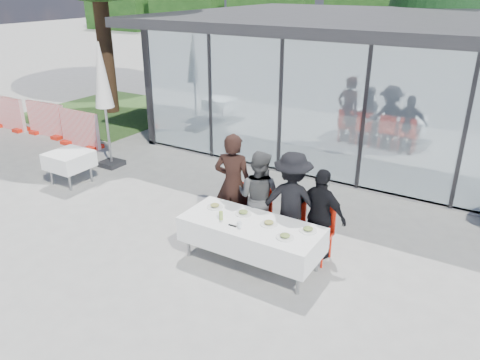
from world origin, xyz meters
name	(u,v)px	position (x,y,z in m)	size (l,w,h in m)	color
ground	(217,261)	(0.00, 0.00, 0.00)	(90.00, 90.00, 0.00)	#97968F
pavilion	(451,68)	(2.00, 8.16, 2.15)	(14.80, 8.80, 3.44)	gray
treeline	(436,16)	(-2.00, 28.00, 2.20)	(62.50, 2.00, 4.40)	#173A12
dining_table	(251,234)	(0.51, 0.24, 0.54)	(2.26, 0.96, 0.75)	white
diner_a	(233,184)	(-0.31, 1.00, 0.94)	(0.68, 0.68, 1.88)	black
diner_chair_a	(233,205)	(-0.31, 0.99, 0.54)	(0.44, 0.44, 0.97)	red
diner_b	(259,196)	(0.22, 1.00, 0.83)	(0.80, 0.80, 1.65)	#4E4E4E
diner_chair_b	(258,212)	(0.22, 0.99, 0.54)	(0.44, 0.44, 0.97)	red
diner_c	(292,202)	(0.85, 1.00, 0.88)	(1.13, 1.13, 1.75)	black
diner_chair_c	(291,221)	(0.85, 0.99, 0.54)	(0.44, 0.44, 0.97)	red
diner_d	(321,215)	(1.37, 1.00, 0.78)	(0.92, 0.92, 1.56)	black
diner_chair_d	(319,228)	(1.37, 0.99, 0.54)	(0.44, 0.44, 0.97)	red
plate_a	(215,206)	(-0.28, 0.39, 0.77)	(0.27, 0.27, 0.07)	silver
plate_b	(243,213)	(0.25, 0.42, 0.77)	(0.27, 0.27, 0.07)	silver
plate_c	(269,223)	(0.78, 0.33, 0.77)	(0.27, 0.27, 0.07)	silver
plate_d	(308,230)	(1.38, 0.46, 0.77)	(0.27, 0.27, 0.07)	silver
plate_extra	(285,236)	(1.18, 0.09, 0.77)	(0.27, 0.27, 0.07)	silver
juice_bottle	(221,216)	(0.05, 0.07, 0.82)	(0.06, 0.06, 0.15)	#8BA946
drinking_glasses	(239,225)	(0.43, 0.00, 0.80)	(0.07, 0.07, 0.10)	silver
folded_eyeglasses	(232,226)	(0.32, -0.01, 0.76)	(0.14, 0.03, 0.01)	black
spare_table_left	(69,160)	(-4.63, 0.97, 0.55)	(0.86, 0.86, 0.74)	white
market_umbrella	(103,85)	(-4.66, 2.21, 2.02)	(0.50, 0.50, 3.00)	black
grass_patch	(112,111)	(-8.50, 6.00, 0.01)	(5.00, 5.00, 0.02)	#385926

